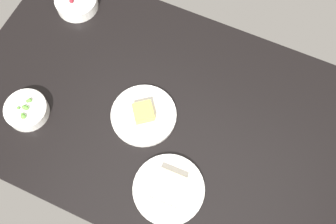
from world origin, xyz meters
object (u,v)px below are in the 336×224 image
bowl_peas (27,110)px  bowl_berries (77,2)px  plate_sandwich (169,189)px  plate_cheese (144,115)px

bowl_peas → bowl_berries: size_ratio=0.90×
plate_sandwich → plate_cheese: plate_cheese is taller
bowl_peas → plate_cheese: size_ratio=0.65×
bowl_peas → plate_sandwich: bearing=175.5°
bowl_berries → plate_cheese: bearing=144.5°
plate_cheese → bowl_peas: bearing=22.5°
plate_sandwich → bowl_berries: 75.00cm
bowl_berries → plate_sandwich: bearing=140.6°
bowl_peas → plate_sandwich: (-51.62, 4.10, -0.88)cm
plate_sandwich → plate_cheese: 25.16cm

